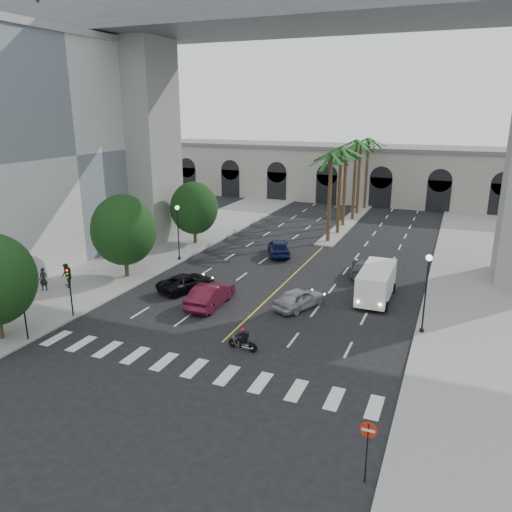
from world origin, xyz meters
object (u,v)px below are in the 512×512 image
Objects in this scene: lamp_post_left_far at (178,228)px; car_b at (211,295)px; lamp_post_right at (426,287)px; car_d at (362,267)px; traffic_signal_far at (70,284)px; motorcycle_rider at (244,340)px; cargo_van at (376,282)px; do_not_enter_sign at (368,439)px; car_c at (187,282)px; car_a at (299,298)px; pedestrian_b at (66,276)px; traffic_signal_near at (23,304)px; car_e at (279,247)px; pedestrian_a at (44,279)px.

car_b is at bearing -48.14° from lamp_post_left_far.
lamp_post_left_far reaches higher than car_b.
car_d is at bearing 119.23° from lamp_post_right.
traffic_signal_far is 1.86× the size of motorcycle_rider.
do_not_enter_sign is at bearing -81.86° from cargo_van.
lamp_post_right is 18.35m from car_c.
cargo_van is at bearing -119.37° from car_a.
car_c is (-18.12, 1.28, -2.56)m from lamp_post_right.
cargo_van is (5.96, 11.30, 0.76)m from motorcycle_rider.
pedestrian_b is at bearing 22.95° from car_d.
car_a is at bearing -162.89° from car_b.
car_a is at bearing 39.72° from traffic_signal_near.
lamp_post_left_far is at bearing -2.53° from car_a.
pedestrian_b reaches higher than car_c.
car_b is 1.08× the size of car_c.
traffic_signal_near is at bearing 43.60° from car_d.
lamp_post_right reaches higher than car_c.
motorcycle_rider is 0.41× the size of car_c.
traffic_signal_far is (0.10, -14.50, -0.71)m from lamp_post_left_far.
lamp_post_left_far is at bearing -49.50° from car_b.
car_a is at bearing 91.34° from car_e.
traffic_signal_near reaches higher than motorcycle_rider.
pedestrian_b is at bearing 26.86° from pedestrian_a.
traffic_signal_far is 0.75× the size of car_e.
car_b is 13.72m from pedestrian_a.
traffic_signal_near is at bearing -155.93° from motorcycle_rider.
do_not_enter_sign is (21.90, -22.77, -1.26)m from lamp_post_left_far.
cargo_van is at bearing 127.76° from lamp_post_right.
cargo_van is at bearing 68.74° from motorcycle_rider.
cargo_van reaches higher than car_b.
traffic_signal_far is at bearing 159.64° from do_not_enter_sign.
car_b is 1.06× the size of car_e.
traffic_signal_near reaches higher than cargo_van.
motorcycle_rider is 18.82m from pedestrian_a.
pedestrian_a is at bearing 9.14° from car_b.
car_a is 9.46m from car_c.
car_b is at bearing 169.77° from car_c.
pedestrian_a is (-5.52, -11.40, -2.16)m from lamp_post_left_far.
do_not_enter_sign is at bearing -46.12° from lamp_post_left_far.
traffic_signal_far reaches higher than cargo_van.
do_not_enter_sign is (17.22, -16.06, 1.30)m from car_c.
car_c is 1.01× the size of car_d.
car_c is (4.58, 7.78, -1.85)m from traffic_signal_far.
traffic_signal_near is 9.17m from pedestrian_a.
cargo_van is at bearing 117.31° from car_e.
car_a is at bearing 50.94° from pedestrian_b.
car_e is 2.67× the size of pedestrian_a.
car_a is 0.92× the size of car_c.
pedestrian_a reaches higher than car_e.
car_c is at bearing 3.62° from pedestrian_a.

